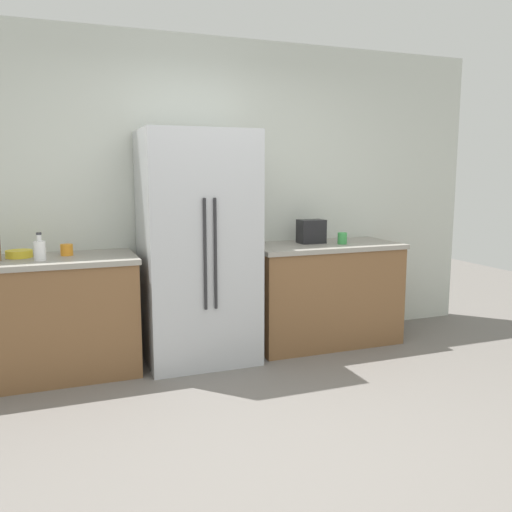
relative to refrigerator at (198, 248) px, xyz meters
name	(u,v)px	position (x,y,z in m)	size (l,w,h in m)	color
ground_plane	(296,444)	(0.15, -1.60, -0.93)	(11.00, 11.00, 0.00)	slate
kitchen_back_panel	(201,195)	(0.15, 0.43, 0.41)	(5.50, 0.10, 2.69)	silver
counter_left	(37,318)	(-1.24, 0.04, -0.48)	(1.48, 0.68, 0.91)	brown
counter_right	(323,293)	(1.17, 0.04, -0.48)	(1.35, 0.68, 0.91)	brown
refrigerator	(198,248)	(0.00, 0.00, 0.00)	(0.89, 0.74, 1.87)	#B7BABF
toaster	(311,231)	(1.08, 0.12, 0.08)	(0.23, 0.16, 0.21)	black
bottle_a	(40,250)	(-1.19, -0.07, 0.05)	(0.08, 0.08, 0.20)	white
cup_a	(67,250)	(-1.00, 0.12, 0.02)	(0.09, 0.09, 0.09)	orange
cup_b	(342,238)	(1.31, -0.04, 0.03)	(0.08, 0.08, 0.10)	green
bowl_a	(19,254)	(-1.34, 0.14, 0.00)	(0.19, 0.19, 0.05)	yellow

